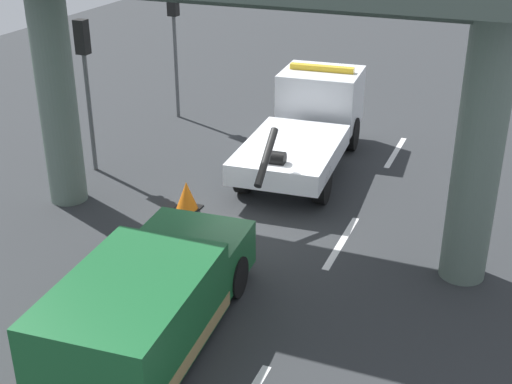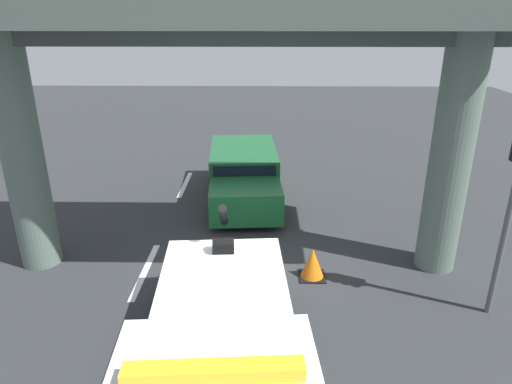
% 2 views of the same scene
% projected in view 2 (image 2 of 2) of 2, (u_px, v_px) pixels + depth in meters
% --- Properties ---
extents(ground_plane, '(60.00, 40.00, 0.10)m').
position_uv_depth(ground_plane, '(236.00, 273.00, 11.10)').
color(ground_plane, '#2D3033').
extents(lane_stripe_west, '(2.60, 0.16, 0.01)m').
position_uv_depth(lane_stripe_west, '(185.00, 184.00, 16.70)').
color(lane_stripe_west, silver).
rests_on(lane_stripe_west, ground).
extents(lane_stripe_mid, '(2.60, 0.16, 0.01)m').
position_uv_depth(lane_stripe_mid, '(145.00, 271.00, 11.12)').
color(lane_stripe_mid, silver).
rests_on(lane_stripe_mid, ground).
extents(tow_truck_white, '(7.32, 2.78, 2.46)m').
position_uv_depth(tow_truck_white, '(220.00, 364.00, 6.49)').
color(tow_truck_white, white).
rests_on(tow_truck_white, ground).
extents(towed_van_green, '(5.33, 2.52, 1.58)m').
position_uv_depth(towed_van_green, '(244.00, 176.00, 15.26)').
color(towed_van_green, '#195B2D').
rests_on(towed_van_green, ground).
extents(overpass_structure, '(3.60, 11.84, 6.50)m').
position_uv_depth(overpass_structure, '(233.00, 37.00, 9.48)').
color(overpass_structure, '#596B60').
rests_on(overpass_structure, ground).
extents(traffic_cone_orange, '(0.62, 0.62, 0.74)m').
position_uv_depth(traffic_cone_orange, '(312.00, 264.00, 10.74)').
color(traffic_cone_orange, orange).
rests_on(traffic_cone_orange, ground).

